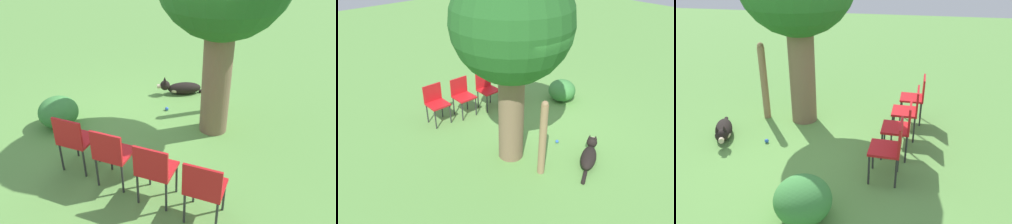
{
  "view_description": "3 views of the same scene",
  "coord_description": "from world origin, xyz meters",
  "views": [
    {
      "loc": [
        4.61,
        1.82,
        3.05
      ],
      "look_at": [
        0.49,
        0.25,
        0.57
      ],
      "focal_mm": 35.0,
      "sensor_mm": 36.0,
      "label": 1
    },
    {
      "loc": [
        -3.95,
        4.35,
        3.91
      ],
      "look_at": [
        -0.13,
        0.91,
        0.97
      ],
      "focal_mm": 35.0,
      "sensor_mm": 36.0,
      "label": 2
    },
    {
      "loc": [
        1.77,
        -4.54,
        2.76
      ],
      "look_at": [
        0.72,
        0.22,
        0.52
      ],
      "focal_mm": 35.0,
      "sensor_mm": 36.0,
      "label": 3
    }
  ],
  "objects": [
    {
      "name": "fence_post",
      "position": [
        -0.92,
        0.77,
        0.74
      ],
      "size": [
        0.13,
        0.13,
        1.46
      ],
      "color": "#937551",
      "rests_on": "ground_plane"
    },
    {
      "name": "red_chair_0",
      "position": [
        1.57,
        -0.72,
        0.53
      ],
      "size": [
        0.43,
        0.45,
        0.88
      ],
      "rotation": [
        0.0,
        0.0,
        3.13
      ],
      "color": "red",
      "rests_on": "ground_plane"
    },
    {
      "name": "ground_plane",
      "position": [
        0.0,
        0.0,
        0.0
      ],
      "size": [
        30.0,
        30.0,
        0.0
      ],
      "primitive_type": "plane",
      "color": "#609947"
    },
    {
      "name": "tennis_ball",
      "position": [
        -0.52,
        -0.16,
        0.03
      ],
      "size": [
        0.07,
        0.07,
        0.07
      ],
      "color": "blue",
      "rests_on": "ground_plane"
    },
    {
      "name": "low_shrub",
      "position": [
        0.66,
        -1.72,
        0.27
      ],
      "size": [
        0.68,
        0.68,
        0.55
      ],
      "color": "#3D843D",
      "rests_on": "ground_plane"
    },
    {
      "name": "dog",
      "position": [
        -1.31,
        -0.15,
        0.13
      ],
      "size": [
        0.66,
        1.1,
        0.38
      ],
      "rotation": [
        0.0,
        0.0,
        5.2
      ],
      "color": "black",
      "rests_on": "ground_plane"
    },
    {
      "name": "red_chair_3",
      "position": [
        1.87,
        1.21,
        0.53
      ],
      "size": [
        0.43,
        0.45,
        0.88
      ],
      "rotation": [
        0.0,
        0.0,
        3.13
      ],
      "color": "red",
      "rests_on": "ground_plane"
    },
    {
      "name": "red_chair_1",
      "position": [
        1.67,
        -0.08,
        0.53
      ],
      "size": [
        0.43,
        0.45,
        0.88
      ],
      "rotation": [
        0.0,
        0.0,
        3.13
      ],
      "color": "red",
      "rests_on": "ground_plane"
    },
    {
      "name": "red_chair_2",
      "position": [
        1.77,
        0.56,
        0.53
      ],
      "size": [
        0.43,
        0.45,
        0.88
      ],
      "rotation": [
        0.0,
        0.0,
        3.13
      ],
      "color": "red",
      "rests_on": "ground_plane"
    },
    {
      "name": "oak_tree",
      "position": [
        -0.18,
        0.83,
        2.51
      ],
      "size": [
        2.02,
        2.02,
        3.6
      ],
      "color": "#7A6047",
      "rests_on": "ground_plane"
    }
  ]
}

